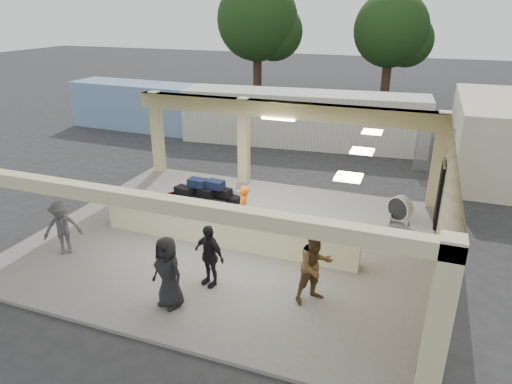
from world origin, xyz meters
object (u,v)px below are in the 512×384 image
at_px(baggage_counter, 226,230).
at_px(car_white_a, 479,139).
at_px(luggage_cart, 203,198).
at_px(passenger_d, 168,272).
at_px(drum_fan, 400,209).
at_px(passenger_b, 209,255).
at_px(container_white, 302,118).
at_px(baggage_handler, 243,211).
at_px(car_dark, 409,124).
at_px(passenger_a, 315,266).
at_px(container_blue, 153,107).
at_px(passenger_c, 62,228).

relative_size(baggage_counter, car_white_a, 1.63).
distance_m(luggage_cart, passenger_d, 4.73).
distance_m(drum_fan, passenger_b, 7.01).
xyz_separation_m(passenger_b, container_white, (-1.26, 13.87, 0.43)).
bearing_deg(car_white_a, luggage_cart, 159.43).
relative_size(drum_fan, baggage_handler, 0.58).
bearing_deg(passenger_b, car_dark, 96.95).
height_order(baggage_counter, car_white_a, car_white_a).
distance_m(baggage_handler, passenger_a, 3.97).
relative_size(baggage_counter, baggage_handler, 5.05).
bearing_deg(passenger_d, car_dark, 93.89).
xyz_separation_m(luggage_cart, car_dark, (5.82, 14.12, -0.22)).
bearing_deg(luggage_cart, car_dark, 71.23).
relative_size(luggage_cart, container_blue, 0.26).
bearing_deg(car_dark, luggage_cart, -165.01).
relative_size(drum_fan, car_white_a, 0.19).
bearing_deg(container_blue, car_dark, 16.80).
bearing_deg(baggage_handler, container_blue, -141.26).
bearing_deg(drum_fan, container_white, 158.57).
bearing_deg(drum_fan, baggage_counter, -109.63).
height_order(passenger_a, passenger_d, passenger_a).
relative_size(passenger_b, car_white_a, 0.33).
height_order(drum_fan, passenger_d, passenger_d).
distance_m(drum_fan, car_white_a, 10.22).
distance_m(passenger_b, passenger_d, 1.26).
distance_m(luggage_cart, container_blue, 13.48).
relative_size(luggage_cart, passenger_c, 1.60).
bearing_deg(passenger_c, passenger_b, -39.49).
xyz_separation_m(passenger_b, car_dark, (3.97, 17.50, -0.26)).
height_order(baggage_counter, passenger_a, passenger_a).
distance_m(drum_fan, passenger_a, 5.53).
bearing_deg(passenger_a, drum_fan, 28.13).
relative_size(drum_fan, car_dark, 0.23).
bearing_deg(luggage_cart, baggage_counter, -39.58).
distance_m(drum_fan, container_blue, 16.89).
bearing_deg(container_white, baggage_counter, -90.94).
bearing_deg(container_blue, drum_fan, -27.19).
bearing_deg(car_white_a, drum_fan, 179.85).
bearing_deg(baggage_counter, passenger_c, -153.61).
height_order(passenger_a, container_blue, container_blue).
xyz_separation_m(luggage_cart, car_white_a, (9.27, 11.87, -0.19)).
relative_size(baggage_handler, car_white_a, 0.32).
distance_m(passenger_b, passenger_c, 4.66).
distance_m(car_dark, container_white, 6.41).
xyz_separation_m(luggage_cart, drum_fan, (6.19, 2.13, -0.30)).
xyz_separation_m(drum_fan, container_white, (-5.60, 8.37, 0.77)).
xyz_separation_m(luggage_cart, container_blue, (-8.47, 10.48, 0.42)).
xyz_separation_m(luggage_cart, baggage_handler, (1.62, -0.46, 0.01)).
bearing_deg(luggage_cart, passenger_b, -57.65).
relative_size(baggage_counter, container_white, 0.65).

